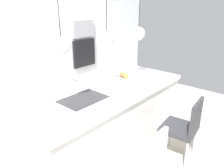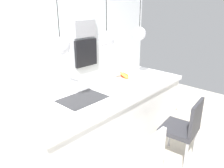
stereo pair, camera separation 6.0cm
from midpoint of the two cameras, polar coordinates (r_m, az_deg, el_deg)
name	(u,v)px [view 2 (the right image)]	position (r m, az deg, el deg)	size (l,w,h in m)	color
floor	(108,147)	(3.45, -0.65, -15.92)	(6.60, 6.60, 0.00)	beige
back_wall	(40,47)	(4.16, -17.75, 9.10)	(6.00, 0.10, 2.60)	white
kitchen_island	(107,119)	(3.20, -0.68, -9.13)	(2.50, 0.95, 0.93)	white
sink_basin	(83,99)	(2.72, -6.96, -3.91)	(0.56, 0.40, 0.02)	#2D2D30
faucet	(71,84)	(2.83, -9.91, 0.05)	(0.02, 0.17, 0.22)	silver
fruit_bowl	(124,78)	(3.30, 3.69, 1.53)	(0.27, 0.27, 0.16)	beige
microwave	(85,29)	(4.65, -6.68, 14.03)	(0.54, 0.08, 0.34)	#9E9EA3
oven	(86,53)	(4.73, -6.44, 7.99)	(0.56, 0.08, 0.56)	black
chair_near	(140,166)	(2.37, 7.99, -20.13)	(0.44, 0.43, 0.91)	white
chair_middle	(184,127)	(3.10, 18.69, -10.48)	(0.49, 0.48, 0.89)	#333338
pendant_light_left	(60,46)	(2.37, -12.47, 9.51)	(0.20, 0.20, 0.80)	silver
pendant_light_center	(107,39)	(2.82, -0.78, 11.61)	(0.20, 0.20, 0.80)	silver
pendant_light_right	(139,33)	(3.35, 7.56, 12.81)	(0.20, 0.20, 0.80)	silver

